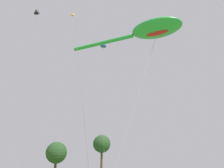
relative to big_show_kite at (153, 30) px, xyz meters
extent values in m
ellipsoid|color=green|center=(0.13, -0.23, 0.03)|extent=(3.92, 4.46, 0.85)
cylinder|color=green|center=(-2.01, 3.78, -0.10)|extent=(2.78, 4.86, 0.31)
ellipsoid|color=red|center=(0.13, -0.23, -0.36)|extent=(1.29, 1.73, 0.31)
cylinder|color=#B2B2B7|center=(-1.94, 0.17, -5.97)|extent=(4.16, 0.84, 11.15)
cone|color=black|center=(-5.71, 10.50, 5.41)|extent=(0.67, 0.58, 0.61)
cylinder|color=#B2B2B7|center=(-4.53, 11.37, -3.06)|extent=(2.38, 1.76, 16.96)
cylinder|color=#B2B2B7|center=(-2.78, 5.78, -2.94)|extent=(3.64, 1.42, 17.21)
cone|color=blue|center=(9.81, 20.40, 11.53)|extent=(1.38, 1.31, 1.10)
cylinder|color=#B2B2B7|center=(9.66, 19.86, -0.01)|extent=(0.31, 1.09, 23.07)
cone|color=orange|center=(2.63, 19.17, 14.08)|extent=(0.86, 0.88, 0.65)
cylinder|color=#B2B2B7|center=(2.83, 18.61, 1.27)|extent=(0.42, 1.14, 25.63)
cylinder|color=#B2B2B7|center=(-6.92, 5.10, -3.48)|extent=(1.09, 1.93, 16.13)
cylinder|color=#513823|center=(16.42, 51.81, -10.02)|extent=(0.70, 0.70, 3.04)
sphere|color=#284C23|center=(16.42, 51.81, -6.16)|extent=(5.85, 5.85, 5.85)
cylinder|color=#513823|center=(26.49, 44.24, -8.64)|extent=(0.59, 0.59, 5.80)
sphere|color=#284C23|center=(26.49, 44.24, -3.77)|extent=(4.93, 4.93, 4.93)
camera|label=1|loc=(-11.36, -9.68, -9.63)|focal=36.34mm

